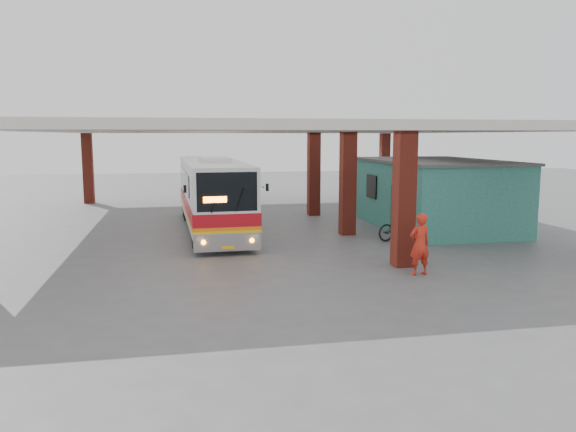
% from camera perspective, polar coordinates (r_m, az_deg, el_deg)
% --- Properties ---
extents(ground, '(90.00, 90.00, 0.00)m').
position_cam_1_polar(ground, '(20.59, 0.49, -3.59)').
color(ground, '#515154').
rests_on(ground, ground).
extents(brick_columns, '(20.10, 21.60, 4.35)m').
position_cam_1_polar(brick_columns, '(25.43, 1.35, 3.61)').
color(brick_columns, maroon).
rests_on(brick_columns, ground).
extents(canopy_roof, '(21.00, 23.00, 0.30)m').
position_cam_1_polar(canopy_roof, '(26.64, -1.32, 8.83)').
color(canopy_roof, beige).
rests_on(canopy_roof, brick_columns).
extents(shop_building, '(5.20, 8.20, 3.11)m').
position_cam_1_polar(shop_building, '(26.55, 14.72, 2.21)').
color(shop_building, '#2C6F60').
rests_on(shop_building, ground).
extents(coach_bus, '(2.68, 11.44, 3.31)m').
position_cam_1_polar(coach_bus, '(25.05, -7.66, 2.26)').
color(coach_bus, silver).
rests_on(coach_bus, ground).
extents(motorcycle, '(2.23, 1.28, 1.11)m').
position_cam_1_polar(motorcycle, '(23.11, 11.30, -1.06)').
color(motorcycle, black).
rests_on(motorcycle, ground).
extents(pedestrian, '(0.75, 0.55, 1.89)m').
position_cam_1_polar(pedestrian, '(17.41, 13.24, -2.81)').
color(pedestrian, red).
rests_on(pedestrian, ground).
extents(red_chair, '(0.45, 0.45, 0.83)m').
position_cam_1_polar(red_chair, '(30.15, 5.86, 0.87)').
color(red_chair, '#B31C13').
rests_on(red_chair, ground).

